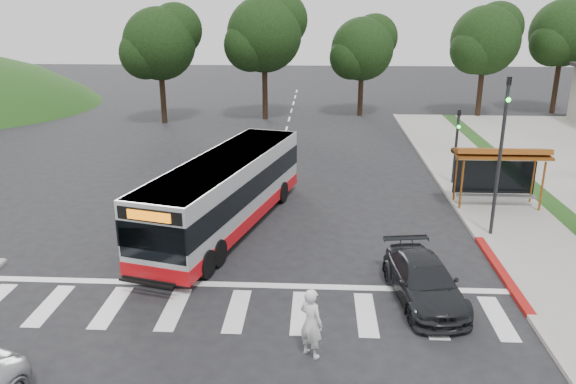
{
  "coord_description": "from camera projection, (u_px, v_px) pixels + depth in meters",
  "views": [
    {
      "loc": [
        2.42,
        -20.3,
        9.05
      ],
      "look_at": [
        1.21,
        1.99,
        1.6
      ],
      "focal_mm": 35.0,
      "sensor_mm": 36.0,
      "label": 1
    }
  ],
  "objects": [
    {
      "name": "tree_ne_a",
      "position": [
        486.0,
        39.0,
        45.95
      ],
      "size": [
        6.16,
        5.74,
        9.3
      ],
      "color": "black",
      "rests_on": "parking_lot"
    },
    {
      "name": "tree_ne_b",
      "position": [
        564.0,
        32.0,
        47.32
      ],
      "size": [
        6.16,
        5.74,
        10.02
      ],
      "color": "black",
      "rests_on": "ground"
    },
    {
      "name": "tree_north_a",
      "position": [
        265.0,
        33.0,
        44.82
      ],
      "size": [
        6.6,
        6.15,
        10.17
      ],
      "color": "black",
      "rests_on": "ground"
    },
    {
      "name": "bus_shelter",
      "position": [
        500.0,
        159.0,
        25.75
      ],
      "size": [
        4.2,
        1.6,
        2.86
      ],
      "color": "brown",
      "rests_on": "sidewalk_east"
    },
    {
      "name": "traffic_signal_ne_short",
      "position": [
        457.0,
        139.0,
        28.98
      ],
      "size": [
        0.18,
        0.37,
        4.0
      ],
      "color": "black",
      "rests_on": "ground"
    },
    {
      "name": "sidewalk_east",
      "position": [
        482.0,
        187.0,
        29.21
      ],
      "size": [
        4.0,
        40.0,
        0.12
      ],
      "primitive_type": "cube",
      "color": "gray",
      "rests_on": "ground"
    },
    {
      "name": "transit_bus",
      "position": [
        226.0,
        194.0,
        23.55
      ],
      "size": [
        5.5,
        12.06,
        3.05
      ],
      "primitive_type": null,
      "rotation": [
        0.0,
        0.0,
        -0.26
      ],
      "color": "silver",
      "rests_on": "ground"
    },
    {
      "name": "ground",
      "position": [
        255.0,
        246.0,
        22.22
      ],
      "size": [
        140.0,
        140.0,
        0.0
      ],
      "primitive_type": "plane",
      "color": "black",
      "rests_on": "ground"
    },
    {
      "name": "curb_east_red",
      "position": [
        501.0,
        272.0,
        19.84
      ],
      "size": [
        0.32,
        6.0,
        0.15
      ],
      "primitive_type": "cube",
      "color": "maroon",
      "rests_on": "ground"
    },
    {
      "name": "traffic_signal_ne_tall",
      "position": [
        501.0,
        144.0,
        21.91
      ],
      "size": [
        0.18,
        0.37,
        6.5
      ],
      "color": "black",
      "rests_on": "ground"
    },
    {
      "name": "dark_sedan",
      "position": [
        424.0,
        281.0,
        17.94
      ],
      "size": [
        2.51,
        4.85,
        1.34
      ],
      "primitive_type": "imported",
      "rotation": [
        0.0,
        0.0,
        0.14
      ],
      "color": "black",
      "rests_on": "ground"
    },
    {
      "name": "tree_north_b",
      "position": [
        363.0,
        48.0,
        46.69
      ],
      "size": [
        5.72,
        5.33,
        8.43
      ],
      "color": "black",
      "rests_on": "ground"
    },
    {
      "name": "pedestrian",
      "position": [
        311.0,
        323.0,
        14.96
      ],
      "size": [
        0.87,
        0.83,
        2.0
      ],
      "primitive_type": "imported",
      "rotation": [
        0.0,
        0.0,
        2.47
      ],
      "color": "silver",
      "rests_on": "ground"
    },
    {
      "name": "tree_north_c",
      "position": [
        160.0,
        42.0,
        43.53
      ],
      "size": [
        6.16,
        5.74,
        9.3
      ],
      "color": "black",
      "rests_on": "ground"
    },
    {
      "name": "crosswalk_ladder",
      "position": [
        237.0,
        311.0,
        17.48
      ],
      "size": [
        18.0,
        2.6,
        0.01
      ],
      "primitive_type": "cube",
      "color": "silver",
      "rests_on": "ground"
    },
    {
      "name": "curb_east",
      "position": [
        443.0,
        186.0,
        29.31
      ],
      "size": [
        0.3,
        40.0,
        0.15
      ],
      "primitive_type": "cube",
      "color": "#9E9991",
      "rests_on": "ground"
    }
  ]
}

